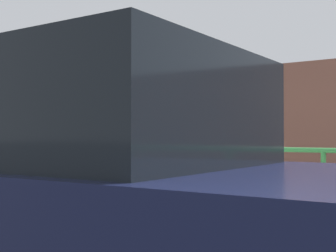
{
  "coord_description": "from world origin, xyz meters",
  "views": [
    {
      "loc": [
        2.72,
        -3.37,
        1.29
      ],
      "look_at": [
        0.2,
        0.26,
        1.39
      ],
      "focal_mm": 49.41,
      "sensor_mm": 36.0,
      "label": 1
    }
  ],
  "objects_px": {
    "parking_meter": "(189,141)",
    "fire_hydrant": "(14,189)",
    "parked_sedan_navy": "(73,201)",
    "pedestrian_at_meter": "(164,158)"
  },
  "relations": [
    {
      "from": "parking_meter",
      "to": "fire_hydrant",
      "type": "xyz_separation_m",
      "value": [
        -3.03,
        0.31,
        -0.67
      ]
    },
    {
      "from": "parking_meter",
      "to": "fire_hydrant",
      "type": "bearing_deg",
      "value": -6.09
    },
    {
      "from": "parked_sedan_navy",
      "to": "pedestrian_at_meter",
      "type": "bearing_deg",
      "value": -163.38
    },
    {
      "from": "parking_meter",
      "to": "parked_sedan_navy",
      "type": "height_order",
      "value": "parked_sedan_navy"
    },
    {
      "from": "pedestrian_at_meter",
      "to": "parked_sedan_navy",
      "type": "height_order",
      "value": "parked_sedan_navy"
    },
    {
      "from": "parked_sedan_navy",
      "to": "fire_hydrant",
      "type": "relative_size",
      "value": 5.65
    },
    {
      "from": "parking_meter",
      "to": "parked_sedan_navy",
      "type": "bearing_deg",
      "value": 94.77
    },
    {
      "from": "parked_sedan_navy",
      "to": "fire_hydrant",
      "type": "xyz_separation_m",
      "value": [
        -3.17,
        1.93,
        -0.3
      ]
    },
    {
      "from": "fire_hydrant",
      "to": "parked_sedan_navy",
      "type": "bearing_deg",
      "value": -31.35
    },
    {
      "from": "parking_meter",
      "to": "parked_sedan_navy",
      "type": "xyz_separation_m",
      "value": [
        0.14,
        -1.62,
        -0.37
      ]
    }
  ]
}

